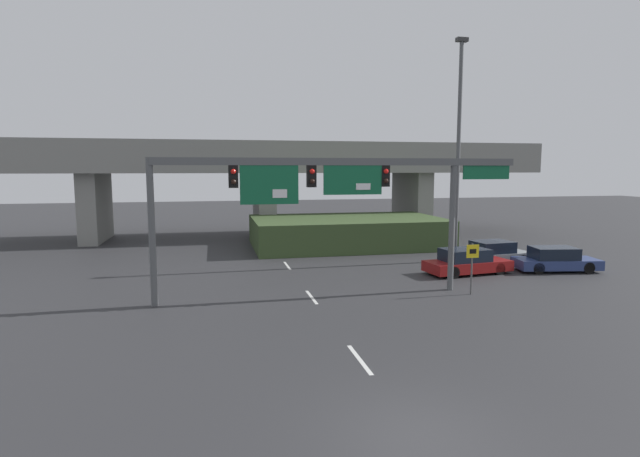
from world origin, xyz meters
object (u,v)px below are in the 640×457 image
(speed_limit_sign, at_px, (472,261))
(parked_sedan_far_right, at_px, (555,260))
(highway_light_pole_near, at_px, (458,146))
(parked_sedan_near_right, at_px, (467,262))
(signal_gantry, at_px, (331,184))
(parked_sedan_mid_right, at_px, (494,253))

(speed_limit_sign, xyz_separation_m, parked_sedan_far_right, (7.26, 3.80, -0.91))
(parked_sedan_far_right, bearing_deg, highway_light_pole_near, 145.56)
(parked_sedan_near_right, height_order, parked_sedan_far_right, parked_sedan_near_right)
(parked_sedan_near_right, bearing_deg, signal_gantry, -166.38)
(highway_light_pole_near, relative_size, parked_sedan_far_right, 2.82)
(highway_light_pole_near, bearing_deg, parked_sedan_mid_right, -35.48)
(parked_sedan_near_right, bearing_deg, speed_limit_sign, -123.06)
(speed_limit_sign, distance_m, parked_sedan_mid_right, 8.21)
(highway_light_pole_near, distance_m, parked_sedan_near_right, 7.43)
(speed_limit_sign, relative_size, parked_sedan_far_right, 0.50)
(parked_sedan_far_right, bearing_deg, signal_gantry, -158.91)
(speed_limit_sign, height_order, parked_sedan_near_right, speed_limit_sign)
(parked_sedan_near_right, relative_size, parked_sedan_far_right, 1.03)
(highway_light_pole_near, bearing_deg, speed_limit_sign, -112.25)
(signal_gantry, bearing_deg, highway_light_pole_near, 35.25)
(signal_gantry, height_order, speed_limit_sign, signal_gantry)
(parked_sedan_far_right, bearing_deg, parked_sedan_mid_right, 139.97)
(signal_gantry, xyz_separation_m, parked_sedan_far_right, (13.64, 2.80, -4.41))
(highway_light_pole_near, bearing_deg, parked_sedan_far_right, -43.92)
(parked_sedan_near_right, bearing_deg, parked_sedan_far_right, -11.48)
(parked_sedan_near_right, distance_m, parked_sedan_mid_right, 3.73)
(signal_gantry, height_order, parked_sedan_far_right, signal_gantry)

